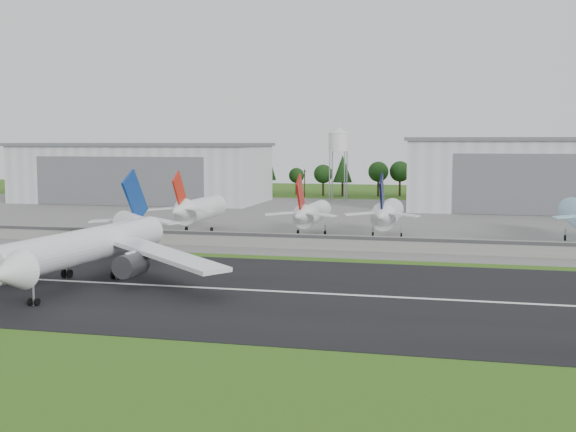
% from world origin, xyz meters
% --- Properties ---
extents(ground, '(600.00, 600.00, 0.00)m').
position_xyz_m(ground, '(0.00, 0.00, 0.00)').
color(ground, '#2C5814').
rests_on(ground, ground).
extents(runway, '(320.00, 60.00, 0.10)m').
position_xyz_m(runway, '(0.00, 10.00, 0.05)').
color(runway, black).
rests_on(runway, ground).
extents(runway_centerline, '(220.00, 1.00, 0.02)m').
position_xyz_m(runway_centerline, '(0.00, 10.00, 0.11)').
color(runway_centerline, white).
rests_on(runway_centerline, runway).
extents(apron, '(320.00, 150.00, 0.10)m').
position_xyz_m(apron, '(0.00, 120.00, 0.05)').
color(apron, slate).
rests_on(apron, ground).
extents(blast_fence, '(240.00, 0.61, 3.50)m').
position_xyz_m(blast_fence, '(0.00, 54.99, 1.81)').
color(blast_fence, gray).
rests_on(blast_fence, ground).
extents(hangar_west, '(97.00, 44.00, 23.20)m').
position_xyz_m(hangar_west, '(-80.00, 164.92, 11.63)').
color(hangar_west, silver).
rests_on(hangar_west, ground).
extents(hangar_east, '(102.00, 47.00, 25.20)m').
position_xyz_m(hangar_east, '(75.00, 164.92, 12.63)').
color(hangar_east, silver).
rests_on(hangar_east, ground).
extents(water_tower, '(8.40, 8.40, 29.40)m').
position_xyz_m(water_tower, '(-5.00, 185.00, 24.55)').
color(water_tower, '#99999E').
rests_on(water_tower, ground).
extents(utility_poles, '(230.00, 3.00, 12.00)m').
position_xyz_m(utility_poles, '(0.00, 200.00, 0.00)').
color(utility_poles, black).
rests_on(utility_poles, ground).
extents(treeline, '(320.00, 16.00, 22.00)m').
position_xyz_m(treeline, '(0.00, 215.00, 0.00)').
color(treeline, black).
rests_on(treeline, ground).
extents(main_airliner, '(56.98, 59.27, 18.17)m').
position_xyz_m(main_airliner, '(-19.44, 9.57, 4.89)').
color(main_airliner, white).
rests_on(main_airliner, runway).
extents(parked_jet_red_a, '(7.36, 31.29, 16.79)m').
position_xyz_m(parked_jet_red_a, '(-24.21, 76.58, 6.28)').
color(parked_jet_red_a, white).
rests_on(parked_jet_red_a, ground).
extents(parked_jet_red_b, '(7.36, 31.29, 16.35)m').
position_xyz_m(parked_jet_red_b, '(5.93, 76.50, 5.87)').
color(parked_jet_red_b, silver).
rests_on(parked_jet_red_b, ground).
extents(parked_jet_navy, '(7.36, 31.29, 16.76)m').
position_xyz_m(parked_jet_navy, '(24.96, 76.57, 6.25)').
color(parked_jet_navy, silver).
rests_on(parked_jet_navy, ground).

